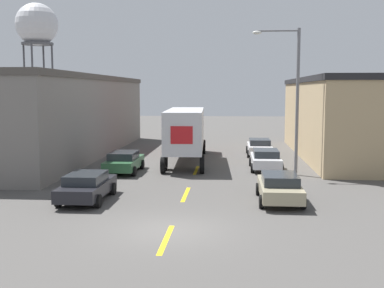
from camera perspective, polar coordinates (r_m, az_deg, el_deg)
The scene contains 12 objects.
ground_plane at distance 18.23m, azimuth -2.62°, elevation -10.17°, with size 160.00×160.00×0.00m, color #4C4947.
road_centerline at distance 24.23m, azimuth -0.75°, elevation -5.98°, with size 0.20×18.07×0.01m.
warehouse_left at distance 40.52m, azimuth -16.59°, elevation 3.28°, with size 9.79×27.89×6.37m.
warehouse_right at distance 40.02m, azimuth 20.25°, elevation 2.98°, with size 10.90×20.76×6.18m.
semi_truck at distance 35.15m, azimuth -0.67°, elevation 1.68°, with size 3.24×12.42×3.85m.
parked_car_right_mid at distance 31.99m, azimuth 8.71°, elevation -1.75°, with size 2.03×4.39×1.33m.
parked_car_right_near at distance 22.89m, azimuth 10.34°, elevation -5.02°, with size 2.03×4.39×1.33m.
parked_car_left_far at distance 30.82m, azimuth -8.07°, elevation -2.05°, with size 2.03×4.39×1.33m.
parked_car_right_far at distance 38.81m, azimuth 8.00°, elevation -0.32°, with size 2.03×4.39×1.33m.
parked_car_left_near at distance 23.27m, azimuth -12.36°, elevation -4.88°, with size 2.03×4.39×1.33m.
water_tower at distance 75.42m, azimuth -17.92°, elevation 13.19°, with size 6.10×6.10×17.79m.
street_lamp at distance 29.90m, azimuth 11.79°, elevation 6.15°, with size 2.87×0.32×8.89m.
Camera 1 is at (2.23, -17.33, 5.19)m, focal length 45.00 mm.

